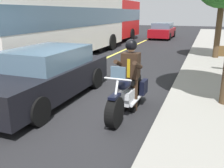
% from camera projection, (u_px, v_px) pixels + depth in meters
% --- Properties ---
extents(ground_plane, '(80.00, 80.00, 0.00)m').
position_uv_depth(ground_plane, '(89.00, 101.00, 6.74)').
color(ground_plane, black).
extents(lane_center_stripe, '(60.00, 0.16, 0.01)m').
position_uv_depth(lane_center_stripe, '(29.00, 92.00, 7.42)').
color(lane_center_stripe, '#E5DB4C').
rests_on(lane_center_stripe, ground_plane).
extents(motorcycle_main, '(2.21, 0.61, 1.26)m').
position_uv_depth(motorcycle_main, '(128.00, 95.00, 5.84)').
color(motorcycle_main, black).
rests_on(motorcycle_main, ground_plane).
extents(rider_main, '(0.62, 0.55, 1.74)m').
position_uv_depth(rider_main, '(130.00, 69.00, 5.84)').
color(rider_main, black).
rests_on(rider_main, ground_plane).
extents(bus_near, '(11.05, 2.70, 3.30)m').
position_uv_depth(bus_near, '(64.00, 21.00, 12.43)').
color(bus_near, white).
rests_on(bus_near, ground_plane).
extents(bus_far, '(11.05, 2.70, 3.30)m').
position_uv_depth(bus_far, '(103.00, 19.00, 17.89)').
color(bus_far, red).
rests_on(bus_far, ground_plane).
extents(car_silver, '(4.60, 1.92, 1.40)m').
position_uv_depth(car_silver, '(46.00, 74.00, 6.74)').
color(car_silver, black).
rests_on(car_silver, ground_plane).
extents(car_dark, '(4.60, 1.92, 1.40)m').
position_uv_depth(car_dark, '(163.00, 31.00, 22.46)').
color(car_dark, maroon).
rests_on(car_dark, ground_plane).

